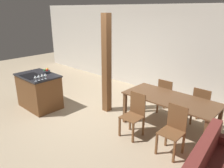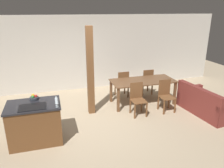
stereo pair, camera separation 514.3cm
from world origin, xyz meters
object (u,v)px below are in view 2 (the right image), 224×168
wine_glass_near (57,102)px  wine_glass_far (56,99)px  dining_chair_far_left (122,84)px  wine_glass_middle (57,101)px  kitchen_island (35,123)px  dining_chair_near_left (138,98)px  fruit_bowl (34,97)px  dining_table (143,83)px  timber_post (90,72)px  wine_glass_end (56,98)px  dining_chair_far_right (147,81)px  couch (206,104)px  dining_chair_near_right (166,95)px

wine_glass_near → wine_glass_far: size_ratio=1.00×
wine_glass_near → dining_chair_far_left: wine_glass_near is taller
wine_glass_middle → kitchen_island: bearing=155.2°
kitchen_island → dining_chair_near_left: bearing=12.8°
fruit_bowl → dining_chair_far_left: (2.72, 1.69, -0.49)m
wine_glass_middle → dining_table: wine_glass_middle is taller
dining_chair_far_left → timber_post: (-1.25, -0.87, 0.76)m
wine_glass_end → dining_chair_far_right: bearing=32.7°
kitchen_island → couch: (4.69, 0.13, -0.19)m
kitchen_island → dining_chair_near_right: kitchen_island is taller
dining_chair_near_right → dining_chair_far_right: (0.00, 1.34, 0.00)m
kitchen_island → timber_post: (1.49, 1.09, 0.78)m
wine_glass_middle → timber_post: (0.99, 1.32, 0.20)m
kitchen_island → fruit_bowl: size_ratio=5.76×
wine_glass_middle → dining_table: (2.69, 1.52, -0.37)m
kitchen_island → wine_glass_middle: size_ratio=7.77×
kitchen_island → wine_glass_far: wine_glass_far is taller
dining_chair_near_left → wine_glass_near: bearing=-157.2°
wine_glass_middle → couch: wine_glass_middle is taller
wine_glass_end → timber_post: size_ratio=0.06×
wine_glass_near → dining_chair_near_left: size_ratio=0.16×
wine_glass_end → couch: wine_glass_end is taller
wine_glass_middle → wine_glass_far: bearing=90.0°
dining_chair_near_right → couch: dining_chair_near_right is taller
fruit_bowl → dining_table: 3.34m
wine_glass_end → dining_chair_far_left: bearing=42.0°
wine_glass_middle → timber_post: size_ratio=0.06×
wine_glass_middle → dining_chair_near_right: 3.30m
kitchen_island → dining_chair_far_left: size_ratio=1.25×
dining_table → dining_chair_far_left: size_ratio=2.16×
wine_glass_far → dining_table: 3.07m
wine_glass_middle → wine_glass_end: same height
wine_glass_end → timber_post: bearing=49.1°
dining_chair_far_right → fruit_bowl: bearing=25.1°
wine_glass_near → dining_table: 3.15m
wine_glass_end → dining_chair_near_left: size_ratio=0.16×
kitchen_island → wine_glass_near: wine_glass_near is taller
wine_glass_end → dining_chair_near_left: wine_glass_end is taller
wine_glass_far → dining_chair_far_right: size_ratio=0.16×
dining_chair_near_right → dining_chair_far_left: bearing=123.8°
wine_glass_far → timber_post: bearing=51.2°
wine_glass_middle → wine_glass_end: size_ratio=1.00×
timber_post → wine_glass_middle: bearing=-126.8°
wine_glass_near → couch: bearing=6.1°
wine_glass_far → dining_chair_near_left: (2.24, 0.76, -0.56)m
dining_chair_far_right → wine_glass_end: bearing=32.7°
couch → wine_glass_near: bearing=89.9°
kitchen_island → timber_post: bearing=36.2°
timber_post → dining_chair_far_right: bearing=22.1°
couch → kitchen_island: bearing=85.3°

